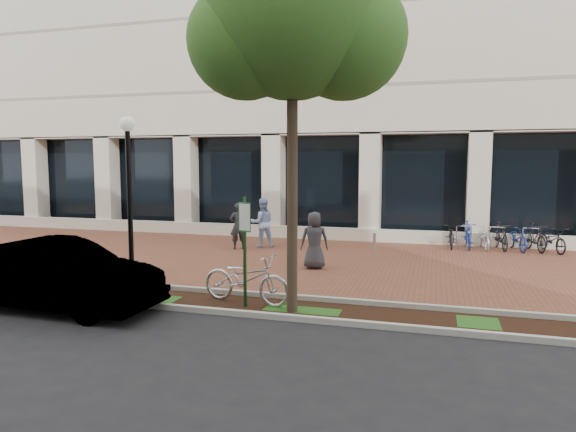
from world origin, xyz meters
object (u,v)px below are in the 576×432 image
(street_tree, at_px, (295,21))
(sedan_near_curb, at_px, (58,275))
(pedestrian_right, at_px, (314,240))
(bollard, at_px, (374,244))
(parking_sign, at_px, (244,237))
(bike_rack_cluster, at_px, (501,237))
(pedestrian_left, at_px, (238,226))
(lamppost, at_px, (129,193))
(pedestrian_mid, at_px, (262,223))
(locked_bicycle, at_px, (246,279))

(street_tree, xyz_separation_m, sedan_near_curb, (-4.82, -1.22, -5.11))
(pedestrian_right, xyz_separation_m, bollard, (1.48, 2.16, -0.39))
(parking_sign, bearing_deg, sedan_near_curb, -137.77)
(street_tree, xyz_separation_m, bike_rack_cluster, (4.97, 9.28, -5.38))
(parking_sign, xyz_separation_m, street_tree, (1.12, -0.04, 4.33))
(pedestrian_left, bearing_deg, parking_sign, 81.49)
(parking_sign, bearing_deg, pedestrian_right, 106.56)
(lamppost, bearing_deg, bollard, 47.34)
(pedestrian_mid, bearing_deg, bike_rack_cluster, 164.96)
(pedestrian_left, relative_size, pedestrian_right, 1.00)
(sedan_near_curb, bearing_deg, lamppost, -11.03)
(pedestrian_mid, height_order, pedestrian_right, pedestrian_mid)
(street_tree, height_order, pedestrian_right, street_tree)
(locked_bicycle, bearing_deg, bike_rack_cluster, -25.19)
(street_tree, bearing_deg, sedan_near_curb, -165.75)
(bollard, relative_size, sedan_near_curb, 0.20)
(pedestrian_right, bearing_deg, pedestrian_mid, -66.79)
(locked_bicycle, distance_m, pedestrian_left, 7.06)
(locked_bicycle, distance_m, bike_rack_cluster, 10.88)
(street_tree, bearing_deg, lamppost, 169.63)
(bike_rack_cluster, bearing_deg, pedestrian_mid, -174.50)
(bike_rack_cluster, distance_m, sedan_near_curb, 14.36)
(pedestrian_right, bearing_deg, street_tree, 80.93)
(parking_sign, bearing_deg, lamppost, -169.81)
(street_tree, distance_m, pedestrian_mid, 9.56)
(lamppost, height_order, bollard, lamppost)
(street_tree, bearing_deg, locked_bicycle, 165.12)
(lamppost, height_order, sedan_near_curb, lamppost)
(lamppost, bearing_deg, pedestrian_right, 43.15)
(locked_bicycle, xyz_separation_m, sedan_near_curb, (-3.62, -1.54, 0.18))
(bollard, bearing_deg, bike_rack_cluster, 34.26)
(street_tree, bearing_deg, bollard, 82.38)
(bike_rack_cluster, height_order, sedan_near_curb, sedan_near_curb)
(pedestrian_left, distance_m, pedestrian_mid, 0.96)
(pedestrian_left, distance_m, pedestrian_right, 4.18)
(pedestrian_right, relative_size, bike_rack_cluster, 0.40)
(street_tree, height_order, pedestrian_left, street_tree)
(pedestrian_mid, xyz_separation_m, pedestrian_right, (2.68, -3.16, -0.06))
(pedestrian_right, bearing_deg, sedan_near_curb, 35.72)
(pedestrian_right, bearing_deg, locked_bicycle, 64.56)
(locked_bicycle, distance_m, pedestrian_mid, 7.48)
(lamppost, bearing_deg, parking_sign, -13.19)
(lamppost, bearing_deg, pedestrian_mid, 80.83)
(parking_sign, distance_m, pedestrian_right, 4.37)
(parking_sign, height_order, street_tree, street_tree)
(pedestrian_mid, xyz_separation_m, bollard, (4.16, -1.00, -0.45))
(parking_sign, xyz_separation_m, pedestrian_mid, (-2.17, 7.45, -0.62))
(locked_bicycle, relative_size, pedestrian_left, 1.26)
(pedestrian_left, relative_size, bollard, 1.89)
(bike_rack_cluster, bearing_deg, pedestrian_left, -171.31)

